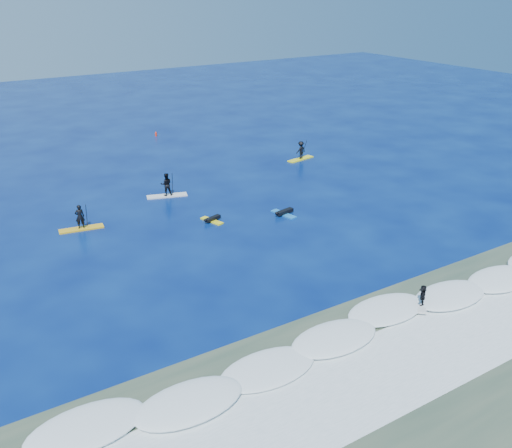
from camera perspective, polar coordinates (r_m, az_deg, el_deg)
ground at (r=36.98m, az=1.56°, el=-2.70°), size 160.00×160.00×0.00m
shallow_water at (r=28.13m, az=18.03°, el=-13.16°), size 90.00×13.00×0.01m
breaking_wave at (r=30.27m, az=12.28°, el=-9.66°), size 40.00×6.00×0.30m
whitewater at (r=28.63m, az=16.50°, el=-12.26°), size 34.00×5.00×0.02m
sup_paddler_left at (r=41.69m, az=-17.15°, el=0.33°), size 3.13×1.26×2.14m
sup_paddler_center at (r=46.54m, az=-8.95°, el=3.73°), size 3.33×1.73×2.27m
sup_paddler_right at (r=55.97m, az=4.50°, el=7.26°), size 3.08×1.29×2.10m
prone_paddler_near at (r=41.50m, az=-4.43°, el=0.45°), size 1.52×1.99×0.40m
prone_paddler_far at (r=42.59m, az=2.79°, el=1.13°), size 1.75×2.26×0.46m
wave_surfer at (r=31.70m, az=16.31°, el=-6.98°), size 1.52×1.51×1.22m
marker_buoy at (r=65.64m, az=-9.97°, el=8.86°), size 0.24×0.24×0.58m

